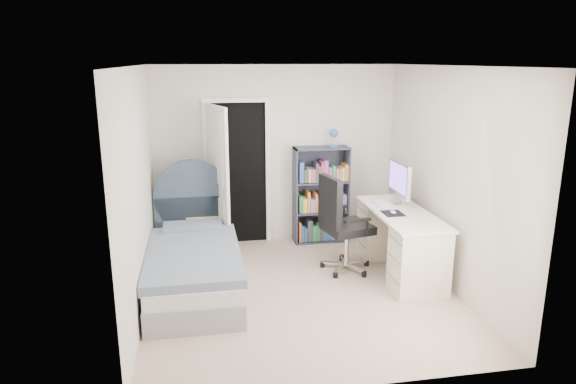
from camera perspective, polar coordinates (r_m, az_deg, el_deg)
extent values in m
cube|color=tan|center=(5.96, 1.39, -11.23)|extent=(3.40, 3.60, 0.05)
cube|color=white|center=(5.37, 1.56, 14.10)|extent=(3.40, 3.60, 0.05)
cube|color=beige|center=(7.29, -1.38, 4.13)|extent=(3.40, 0.05, 2.50)
cube|color=beige|center=(3.83, 6.92, -5.65)|extent=(3.40, 0.05, 2.50)
cube|color=beige|center=(5.46, -16.56, -0.02)|extent=(0.05, 3.60, 2.50)
cube|color=beige|center=(6.10, 17.56, 1.40)|extent=(0.05, 3.60, 2.50)
cube|color=black|center=(7.25, -5.64, 1.99)|extent=(0.80, 0.01, 2.00)
cube|color=white|center=(7.20, -9.04, 1.80)|extent=(0.06, 0.06, 2.00)
cube|color=white|center=(7.27, -2.24, 2.08)|extent=(0.06, 0.06, 2.00)
cube|color=white|center=(7.07, -5.83, 10.12)|extent=(0.92, 0.06, 0.06)
cube|color=white|center=(6.83, -7.79, 1.15)|extent=(0.26, 0.78, 2.00)
cube|color=gray|center=(6.03, -10.34, -9.50)|extent=(0.99, 2.07, 0.27)
cube|color=silver|center=(5.95, -10.43, -7.67)|extent=(0.97, 2.03, 0.17)
cube|color=slate|center=(5.81, -10.48, -6.92)|extent=(1.03, 1.76, 0.10)
cube|color=slate|center=(6.60, -10.50, -4.08)|extent=(0.74, 0.42, 0.12)
cube|color=#344251|center=(6.94, -10.48, -3.79)|extent=(0.98, 0.07, 0.83)
cylinder|color=#344251|center=(6.82, -10.64, -0.48)|extent=(0.98, 0.07, 0.98)
cylinder|color=#DDC888|center=(6.96, -10.91, -4.96)|extent=(0.04, 0.04, 0.55)
cylinder|color=#DDC888|center=(7.32, -10.88, -3.97)|extent=(0.04, 0.04, 0.55)
cylinder|color=#DDC888|center=(6.96, -7.76, -4.82)|extent=(0.04, 0.04, 0.55)
cylinder|color=#DDC888|center=(7.32, -7.89, -3.84)|extent=(0.04, 0.04, 0.55)
cube|color=#DDC888|center=(7.06, -9.45, -2.39)|extent=(0.44, 0.44, 0.03)
cube|color=#DDC888|center=(7.16, -9.33, -5.01)|extent=(0.40, 0.40, 0.02)
cube|color=#B24C33|center=(7.05, -9.91, -2.17)|extent=(0.18, 0.24, 0.03)
cube|color=#3F598C|center=(7.04, -9.92, -1.94)|extent=(0.17, 0.23, 0.03)
cube|color=#D8CC7F|center=(7.03, -9.93, -1.70)|extent=(0.15, 0.22, 0.03)
cylinder|color=silver|center=(7.41, -10.30, -5.91)|extent=(0.18, 0.18, 0.02)
cylinder|color=silver|center=(7.22, -10.51, -1.38)|extent=(0.01, 0.01, 1.22)
sphere|color=silver|center=(7.05, -10.30, 3.11)|extent=(0.07, 0.07, 0.07)
cube|color=#393D4E|center=(7.27, 0.79, -0.44)|extent=(0.02, 0.33, 1.38)
cube|color=#393D4E|center=(7.44, 6.47, -0.18)|extent=(0.02, 0.33, 1.38)
cube|color=#393D4E|center=(7.20, 3.75, 4.91)|extent=(0.77, 0.33, 0.02)
cube|color=#393D4E|center=(7.55, 3.58, -5.29)|extent=(0.77, 0.33, 0.02)
cube|color=#393D4E|center=(7.49, 3.37, 0.00)|extent=(0.77, 0.01, 1.38)
cube|color=#393D4E|center=(7.41, 3.63, -2.16)|extent=(0.73, 0.31, 0.02)
cube|color=#393D4E|center=(7.30, 3.69, 1.15)|extent=(0.73, 0.31, 0.02)
cylinder|color=#266BA8|center=(7.24, 5.03, 5.10)|extent=(0.13, 0.13, 0.02)
cylinder|color=silver|center=(7.22, 5.04, 5.79)|extent=(0.02, 0.02, 0.18)
sphere|color=#266BA8|center=(7.18, 5.13, 6.54)|extent=(0.12, 0.12, 0.12)
cube|color=orange|center=(7.41, 1.22, -4.32)|extent=(0.03, 0.23, 0.28)
cube|color=#335999|center=(7.43, 1.52, -4.52)|extent=(0.04, 0.23, 0.22)
cube|color=#335999|center=(7.44, 1.85, -4.58)|extent=(0.04, 0.23, 0.20)
cube|color=#3F3F3F|center=(7.43, 2.29, -4.18)|extent=(0.06, 0.23, 0.30)
cube|color=#337F4C|center=(7.46, 2.81, -4.44)|extent=(0.06, 0.23, 0.22)
cube|color=#337F4C|center=(7.47, 3.22, -4.31)|extent=(0.04, 0.23, 0.25)
cube|color=#3F3F3F|center=(7.47, 3.55, -4.08)|extent=(0.04, 0.23, 0.31)
cube|color=#335999|center=(7.49, 3.99, -4.35)|extent=(0.06, 0.23, 0.23)
cube|color=#335999|center=(7.51, 4.46, -4.34)|extent=(0.05, 0.23, 0.22)
cube|color=#7F72B2|center=(7.51, 4.82, -4.04)|extent=(0.03, 0.23, 0.30)
cube|color=#337F4C|center=(7.53, 5.17, -4.31)|extent=(0.05, 0.23, 0.22)
cube|color=#7F72B2|center=(7.54, 5.64, -4.00)|extent=(0.06, 0.23, 0.29)
cube|color=#335999|center=(7.57, 6.01, -4.36)|extent=(0.03, 0.23, 0.19)
cube|color=#337F4C|center=(7.29, 1.30, -1.28)|extent=(0.05, 0.23, 0.24)
cube|color=#D8BF4C|center=(7.30, 1.75, -1.39)|extent=(0.06, 0.23, 0.20)
cube|color=orange|center=(7.30, 2.18, -1.02)|extent=(0.04, 0.23, 0.29)
cube|color=#7F72B2|center=(7.33, 2.61, -1.39)|extent=(0.06, 0.23, 0.19)
cube|color=orange|center=(7.33, 3.01, -1.07)|extent=(0.03, 0.23, 0.27)
cube|color=#D8BF4C|center=(7.35, 3.26, -1.36)|extent=(0.03, 0.23, 0.19)
cube|color=#B23333|center=(7.35, 3.58, -1.03)|extent=(0.04, 0.23, 0.27)
cube|color=#B23333|center=(7.36, 3.96, -1.00)|extent=(0.05, 0.23, 0.28)
cube|color=#7F72B2|center=(7.37, 4.43, -0.96)|extent=(0.06, 0.23, 0.28)
cube|color=#337F4C|center=(7.39, 4.94, -1.00)|extent=(0.06, 0.23, 0.26)
cube|color=#3F3F3F|center=(7.40, 5.32, -0.89)|extent=(0.03, 0.23, 0.29)
cube|color=#D8BF4C|center=(7.42, 5.67, -1.15)|extent=(0.06, 0.23, 0.21)
cube|color=#7F72B2|center=(7.44, 6.11, -1.05)|extent=(0.05, 0.23, 0.23)
cube|color=#335999|center=(7.18, 1.37, 2.30)|extent=(0.06, 0.23, 0.29)
cube|color=#3F3F3F|center=(7.20, 1.87, 1.91)|extent=(0.06, 0.23, 0.18)
cube|color=#D8BF4C|center=(7.21, 2.27, 1.93)|extent=(0.04, 0.23, 0.18)
cube|color=#994C7F|center=(7.22, 2.69, 1.94)|extent=(0.06, 0.23, 0.18)
cube|color=#3F3F3F|center=(7.22, 3.09, 2.29)|extent=(0.03, 0.23, 0.27)
cube|color=#B23333|center=(7.24, 3.39, 2.14)|extent=(0.03, 0.23, 0.23)
cube|color=#994C7F|center=(7.24, 3.68, 2.37)|extent=(0.03, 0.23, 0.28)
cube|color=#994C7F|center=(7.25, 4.07, 2.45)|extent=(0.06, 0.23, 0.30)
cube|color=#994C7F|center=(7.28, 4.51, 2.09)|extent=(0.05, 0.23, 0.20)
cube|color=#337F4C|center=(7.29, 4.94, 2.16)|extent=(0.05, 0.23, 0.22)
cube|color=orange|center=(7.30, 5.31, 2.05)|extent=(0.04, 0.23, 0.19)
cube|color=#7F72B2|center=(7.31, 5.62, 2.06)|extent=(0.03, 0.23, 0.19)
cube|color=#D8BF4C|center=(7.33, 5.94, 2.09)|extent=(0.04, 0.23, 0.19)
cube|color=orange|center=(7.34, 6.38, 2.26)|extent=(0.07, 0.23, 0.23)
cube|color=#F4E4CC|center=(6.33, 12.49, -2.28)|extent=(0.65, 1.62, 0.03)
cube|color=#F4E4CC|center=(5.97, 14.37, -7.45)|extent=(0.59, 0.43, 0.76)
cube|color=#F4E4CC|center=(6.95, 10.54, -4.05)|extent=(0.59, 0.43, 0.76)
cube|color=silver|center=(6.65, 12.31, -1.27)|extent=(0.17, 0.17, 0.01)
cube|color=silver|center=(6.63, 12.63, -0.23)|extent=(0.03, 0.06, 0.24)
cube|color=silver|center=(6.57, 12.29, 1.39)|extent=(0.05, 0.60, 0.43)
cube|color=#7E5DE2|center=(6.55, 12.08, 1.57)|extent=(0.00, 0.54, 0.34)
cube|color=white|center=(6.57, 10.40, -1.35)|extent=(0.14, 0.43, 0.02)
cube|color=black|center=(6.23, 11.59, -2.34)|extent=(0.24, 0.28, 0.00)
ellipsoid|color=white|center=(6.23, 11.59, -2.20)|extent=(0.06, 0.11, 0.03)
cube|color=silver|center=(6.62, 7.62, -7.78)|extent=(0.31, 0.11, 0.03)
cylinder|color=black|center=(6.70, 8.73, -7.83)|extent=(0.07, 0.07, 0.07)
cube|color=silver|center=(6.69, 6.23, -7.50)|extent=(0.07, 0.31, 0.03)
cylinder|color=black|center=(6.84, 5.99, -7.29)|extent=(0.07, 0.07, 0.07)
cube|color=silver|center=(6.57, 5.16, -7.89)|extent=(0.30, 0.16, 0.03)
cylinder|color=black|center=(6.60, 3.86, -8.05)|extent=(0.07, 0.07, 0.07)
cube|color=silver|center=(6.43, 5.89, -8.43)|extent=(0.24, 0.26, 0.03)
cylinder|color=black|center=(6.32, 5.29, -9.17)|extent=(0.07, 0.07, 0.07)
cube|color=silver|center=(6.46, 7.45, -8.36)|extent=(0.20, 0.29, 0.03)
cylinder|color=black|center=(6.38, 8.44, -9.01)|extent=(0.07, 0.07, 0.07)
cylinder|color=silver|center=(6.47, 6.53, -6.08)|extent=(0.07, 0.07, 0.47)
cube|color=black|center=(6.38, 6.59, -3.93)|extent=(0.63, 0.63, 0.10)
cube|color=black|center=(6.17, 4.70, -1.09)|extent=(0.18, 0.49, 0.61)
cube|color=black|center=(6.08, 7.77, -3.16)|extent=(0.33, 0.11, 0.03)
cube|color=black|center=(6.56, 5.25, -1.76)|extent=(0.33, 0.11, 0.03)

